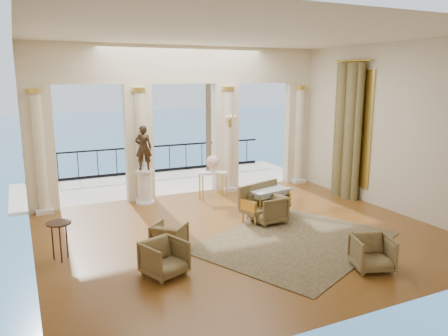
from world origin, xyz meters
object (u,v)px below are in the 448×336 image
game_table (269,192)px  pedestal (145,187)px  armchair_b (372,251)px  settee (263,201)px  side_table (59,228)px  armchair_c (268,207)px  statue (143,148)px  armchair_a (164,256)px  armchair_d (169,235)px  console_table (213,176)px

game_table → pedestal: 3.66m
armchair_b → settee: size_ratio=0.49×
side_table → pedestal: bearing=50.8°
armchair_c → pedestal: size_ratio=0.79×
settee → statue: (-2.39, 2.61, 1.18)m
pedestal → side_table: size_ratio=1.26×
armchair_a → armchair_d: armchair_a is taller
armchair_b → side_table: size_ratio=0.92×
armchair_b → side_table: bearing=171.3°
armchair_b → settee: settee is taller
armchair_d → pedestal: bearing=-53.2°
game_table → statue: statue is taller
pedestal → console_table: size_ratio=1.09×
armchair_b → console_table: (-0.70, 5.85, 0.31)m
settee → console_table: size_ratio=1.62×
game_table → pedestal: size_ratio=1.19×
statue → game_table: bearing=155.3°
console_table → side_table: bearing=-125.5°
pedestal → armchair_a: bearing=-101.2°
armchair_a → console_table: (2.94, 4.40, 0.31)m
armchair_c → armchair_a: bearing=-63.9°
armchair_a → armchair_b: (3.64, -1.45, -0.00)m
side_table → armchair_d: bearing=-12.3°
settee → pedestal: (-2.39, 2.61, 0.03)m
pedestal → side_table: 4.12m
game_table → side_table: size_ratio=1.50×
armchair_a → side_table: 2.29m
armchair_d → game_table: size_ratio=0.56×
armchair_c → armchair_d: armchair_c is taller
armchair_d → settee: size_ratio=0.45×
armchair_a → pedestal: bearing=58.2°
armchair_b → settee: 3.58m
armchair_a → armchair_c: size_ratio=0.92×
statue → side_table: statue is taller
armchair_d → statue: statue is taller
armchair_c → statue: 3.98m
armchair_b → console_table: console_table is taller
game_table → pedestal: bearing=124.6°
statue → side_table: 4.23m
armchair_b → statue: 6.86m
armchair_a → armchair_c: 3.71m
armchair_c → side_table: 4.94m
game_table → side_table: (-5.18, -0.61, 0.01)m
settee → statue: bearing=116.5°
armchair_b → console_table: size_ratio=0.79×
settee → side_table: settee is taller
armchair_d → console_table: (2.48, 3.32, 0.34)m
settee → console_table: bearing=83.8°
armchair_c → game_table: armchair_c is taller
armchair_a → armchair_c: bearing=7.6°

